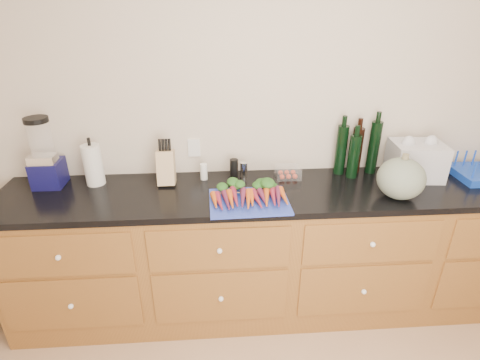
{
  "coord_description": "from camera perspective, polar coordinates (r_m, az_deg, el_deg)",
  "views": [
    {
      "loc": [
        -0.45,
        -0.78,
        2.01
      ],
      "look_at": [
        -0.32,
        1.2,
        1.06
      ],
      "focal_mm": 28.0,
      "sensor_mm": 36.0,
      "label": 1
    }
  ],
  "objects": [
    {
      "name": "wall_back",
      "position": [
        2.55,
        6.56,
        9.25
      ],
      "size": [
        4.1,
        0.05,
        2.6
      ],
      "primitive_type": "cube",
      "color": "beige",
      "rests_on": "ground"
    },
    {
      "name": "cabinets",
      "position": [
        2.64,
        6.88,
        -10.89
      ],
      "size": [
        3.6,
        0.64,
        0.9
      ],
      "color": "brown",
      "rests_on": "ground"
    },
    {
      "name": "countertop",
      "position": [
        2.39,
        7.44,
        -1.76
      ],
      "size": [
        3.64,
        0.62,
        0.04
      ],
      "primitive_type": "cube",
      "color": "black",
      "rests_on": "cabinets"
    },
    {
      "name": "cutting_board",
      "position": [
        2.2,
        1.39,
        -3.31
      ],
      "size": [
        0.47,
        0.36,
        0.01
      ],
      "primitive_type": "cube",
      "rotation": [
        0.0,
        0.0,
        0.03
      ],
      "color": "#283EB0",
      "rests_on": "countertop"
    },
    {
      "name": "carrots",
      "position": [
        2.22,
        1.31,
        -2.2
      ],
      "size": [
        0.44,
        0.3,
        0.06
      ],
      "color": "#D15718",
      "rests_on": "cutting_board"
    },
    {
      "name": "squash",
      "position": [
        2.41,
        23.33,
        0.21
      ],
      "size": [
        0.28,
        0.28,
        0.25
      ],
      "primitive_type": "ellipsoid",
      "color": "#596656",
      "rests_on": "countertop"
    },
    {
      "name": "blender_appliance",
      "position": [
        2.63,
        -27.63,
        3.14
      ],
      "size": [
        0.18,
        0.18,
        0.45
      ],
      "color": "#0F0E44",
      "rests_on": "countertop"
    },
    {
      "name": "paper_towel",
      "position": [
        2.55,
        -21.47,
        2.15
      ],
      "size": [
        0.12,
        0.12,
        0.26
      ],
      "primitive_type": "cylinder",
      "color": "silver",
      "rests_on": "countertop"
    },
    {
      "name": "knife_block",
      "position": [
        2.44,
        -11.19,
        1.89
      ],
      "size": [
        0.11,
        0.11,
        0.22
      ],
      "primitive_type": "cube",
      "color": "tan",
      "rests_on": "countertop"
    },
    {
      "name": "grinder_salt",
      "position": [
        2.48,
        -5.54,
        1.27
      ],
      "size": [
        0.05,
        0.05,
        0.11
      ],
      "primitive_type": "cylinder",
      "color": "white",
      "rests_on": "countertop"
    },
    {
      "name": "grinder_pepper",
      "position": [
        2.47,
        -0.92,
        1.7
      ],
      "size": [
        0.05,
        0.05,
        0.14
      ],
      "primitive_type": "cylinder",
      "color": "black",
      "rests_on": "countertop"
    },
    {
      "name": "canister_chrome",
      "position": [
        2.48,
        0.58,
        1.5
      ],
      "size": [
        0.05,
        0.05,
        0.11
      ],
      "primitive_type": "cylinder",
      "color": "silver",
      "rests_on": "countertop"
    },
    {
      "name": "tomato_box",
      "position": [
        2.52,
        7.3,
        1.2
      ],
      "size": [
        0.16,
        0.13,
        0.08
      ],
      "primitive_type": "cube",
      "color": "white",
      "rests_on": "countertop"
    },
    {
      "name": "bottles",
      "position": [
        2.63,
        17.34,
        4.27
      ],
      "size": [
        0.3,
        0.15,
        0.36
      ],
      "color": "black",
      "rests_on": "countertop"
    },
    {
      "name": "grocery_bag",
      "position": [
        2.73,
        25.21,
        2.72
      ],
      "size": [
        0.35,
        0.29,
        0.24
      ],
      "primitive_type": null,
      "rotation": [
        0.0,
        0.0,
        -0.09
      ],
      "color": "silver",
      "rests_on": "countertop"
    }
  ]
}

